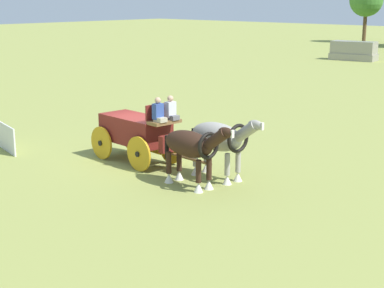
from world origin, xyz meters
name	(u,v)px	position (x,y,z in m)	size (l,w,h in m)	color
ground_plane	(136,161)	(0.00, 0.00, 0.00)	(220.00, 220.00, 0.00)	olive
show_wagon	(138,131)	(0.17, -0.01, 1.19)	(5.86, 1.88, 2.68)	maroon
draft_horse_near	(219,139)	(3.81, 0.36, 1.41)	(3.23, 1.13, 2.28)	#9E998E
draft_horse_off	(192,147)	(3.73, -0.94, 1.36)	(3.11, 1.02, 2.23)	#331E14
parked_vehicle_a	(354,51)	(-12.09, 39.98, 0.90)	(4.64, 2.45, 1.85)	gray
tree_a	(366,0)	(-22.55, 62.80, 5.63)	(4.47, 4.47, 7.90)	brown
sponsor_banner	(2,135)	(-5.48, -2.34, 0.55)	(3.20, 0.06, 1.10)	silver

